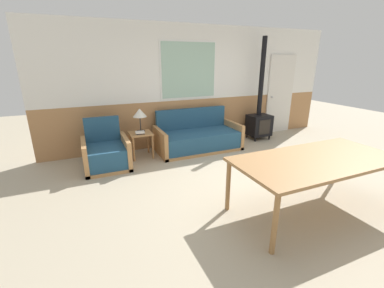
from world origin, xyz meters
name	(u,v)px	position (x,y,z in m)	size (l,w,h in m)	color
ground_plane	(268,186)	(0.00, 0.00, 0.00)	(16.00, 16.00, 0.00)	#B2A58C
wall_back	(200,86)	(-0.01, 2.63, 1.37)	(7.20, 0.09, 2.70)	#AD7A4C
couch	(198,138)	(-0.31, 2.08, 0.26)	(1.86, 0.89, 0.88)	#B27F4C
armchair	(106,154)	(-2.32, 1.86, 0.26)	(0.82, 0.86, 0.90)	#B27F4C
side_table	(141,138)	(-1.59, 2.12, 0.42)	(0.45, 0.45, 0.53)	#B27F4C
table_lamp	(140,114)	(-1.57, 2.20, 0.91)	(0.28, 0.28, 0.48)	#262628
book_stack	(140,133)	(-1.62, 2.04, 0.55)	(0.19, 0.17, 0.05)	black
dining_table	(317,163)	(0.06, -0.78, 0.70)	(2.18, 1.04, 0.75)	#9E7042
wood_stove	(259,118)	(1.46, 2.22, 0.55)	(0.55, 0.45, 2.47)	black
entry_door	(280,95)	(2.37, 2.57, 1.04)	(0.83, 0.09, 2.07)	silver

